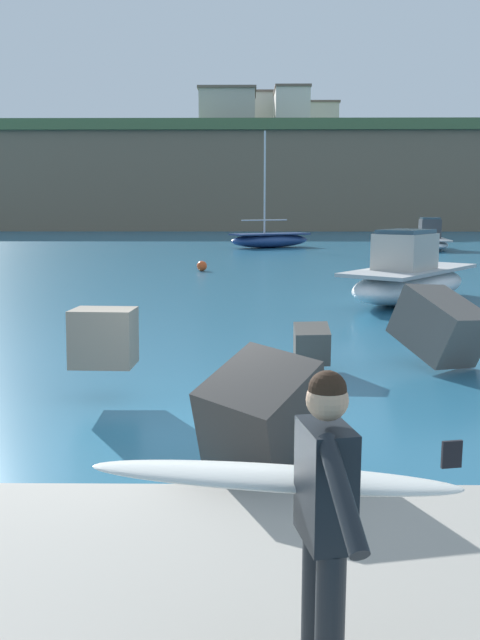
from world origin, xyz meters
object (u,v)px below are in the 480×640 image
Objects in this scene: station_building_central at (251,115)px; station_building_annex at (291,110)px; boat_near_left at (430,240)px; boat_near_right at (409,279)px; boat_mid_left at (270,240)px; station_building_east at (312,123)px; mooring_buoy_inner at (202,266)px; surfer_with_board at (312,505)px; station_building_west at (228,110)px.

station_building_central is 8.77m from station_building_annex.
boat_near_left is 25.19m from boat_near_right.
boat_mid_left is 1.02× the size of station_building_east.
mooring_buoy_inner is (-13.80, -14.73, -0.40)m from boat_near_left.
station_building_central is at bearing 125.81° from station_building_annex.
surfer_with_board is 0.36× the size of boat_near_right.
surfer_with_board is at bearing -95.33° from station_building_east.
surfer_with_board is at bearing -90.07° from station_building_central.
station_building_west is (-14.27, 41.82, 13.79)m from boat_near_left.
station_building_west is (-3.96, 39.96, 13.86)m from boat_mid_left.
station_building_central is (-1.08, 50.00, 14.56)m from boat_mid_left.
station_building_west reaches higher than boat_near_right.
boat_mid_left is 16.96m from mooring_buoy_inner.
station_building_central is at bearing 89.93° from surfer_with_board.
surfer_with_board is 101.79m from station_building_east.
mooring_buoy_inner is 0.06× the size of station_building_east.
station_building_west is at bearing 96.21° from boat_near_right.
boat_near_right is 13.48× the size of mooring_buoy_inner.
station_building_annex is at bearing -54.19° from station_building_central.
station_building_annex is at bearing 82.77° from mooring_buoy_inner.
surfer_with_board is at bearing -84.90° from mooring_buoy_inner.
boat_near_right reaches higher than mooring_buoy_inner.
mooring_buoy_inner is 0.07× the size of station_building_central.
station_building_east is at bearing 81.11° from mooring_buoy_inner.
station_building_central is (2.42, 66.59, 14.88)m from mooring_buoy_inner.
boat_near_right is 70.36m from station_building_annex.
station_building_east is at bearing 86.63° from boat_near_right.
station_building_east reaches higher than station_building_west.
station_building_west reaches higher than boat_near_left.
station_building_east is (9.37, 100.43, 13.72)m from surfer_with_board.
boat_near_right is 77.51m from station_building_central.
boat_near_right is at bearing -93.37° from station_building_east.
boat_mid_left is 45.37m from station_building_annex.
station_building_east is at bearing 81.98° from boat_mid_left.
station_building_west is 1.11× the size of station_building_annex.
boat_mid_left is 60.37m from station_building_east.
boat_mid_left is at bearing -84.33° from station_building_west.
boat_mid_left reaches higher than surfer_with_board.
surfer_with_board is at bearing -91.62° from boat_mid_left.
mooring_buoy_inner is at bearing -133.15° from boat_near_left.
station_building_west reaches higher than boat_mid_left.
boat_near_left is (11.50, 40.52, -0.66)m from surfer_with_board.
boat_near_left is 0.80× the size of boat_mid_left.
station_building_central is 12.26m from station_building_east.
mooring_buoy_inner is 61.70m from station_building_annex.
station_building_east is (9.26, 8.04, -0.10)m from station_building_central.
station_building_west is at bearing -123.87° from station_building_east.
boat_mid_left reaches higher than boat_near_right.
boat_near_right reaches higher than boat_near_left.
station_building_east is at bearing 56.13° from station_building_west.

